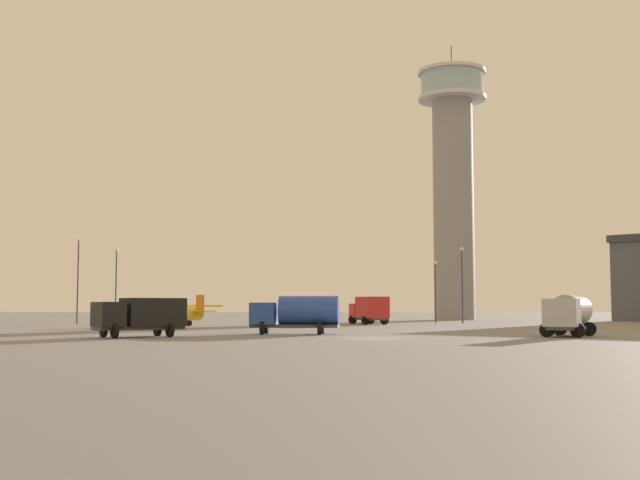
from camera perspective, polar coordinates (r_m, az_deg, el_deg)
ground_plane at (r=53.85m, az=3.79°, el=-6.98°), size 400.00×400.00×0.00m
control_tower at (r=123.59m, az=9.44°, el=4.46°), size 10.29×10.29×42.04m
airplane_yellow at (r=84.61m, az=-9.99°, el=-5.05°), size 8.70×9.01×3.23m
truck_fuel_tanker_silver at (r=58.98m, az=17.28°, el=-4.99°), size 4.65×5.93×2.92m
truck_fuel_tanker_blue at (r=61.05m, az=-1.65°, el=-5.21°), size 6.81×3.39×2.89m
truck_box_black at (r=56.87m, az=-12.63°, el=-5.21°), size 6.37×5.49×2.68m
truck_box_red at (r=92.42m, az=3.55°, el=-4.94°), size 4.59×6.89×3.15m
light_post_west at (r=98.65m, az=10.08°, el=-2.69°), size 0.44×0.44×9.24m
light_post_east at (r=100.31m, az=-16.83°, el=-2.31°), size 0.44×0.44×10.19m
light_post_north at (r=104.12m, az=-14.30°, el=-2.70°), size 0.44×0.44×9.29m
light_post_centre at (r=100.74m, az=8.21°, el=-3.22°), size 0.44×0.44×7.67m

